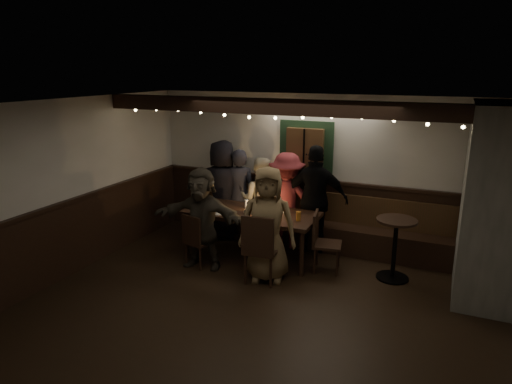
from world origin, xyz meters
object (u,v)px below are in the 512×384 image
at_px(person_b, 239,194).
at_px(person_g, 268,224).
at_px(chair_end, 322,238).
at_px(high_top, 395,241).
at_px(person_e, 316,199).
at_px(person_c, 260,199).
at_px(person_f, 202,218).
at_px(dining_table, 251,216).
at_px(person_a, 223,189).
at_px(chair_near_right, 260,245).
at_px(chair_near_left, 196,238).
at_px(person_d, 287,201).

height_order(person_b, person_g, person_g).
relative_size(chair_end, person_b, 0.56).
distance_m(high_top, person_e, 1.52).
xyz_separation_m(chair_end, person_c, (-1.36, 0.80, 0.24)).
relative_size(person_c, person_g, 0.90).
xyz_separation_m(high_top, person_f, (-2.78, -0.75, 0.21)).
bearing_deg(person_b, dining_table, 105.76).
bearing_deg(person_c, high_top, 155.29).
relative_size(person_a, person_e, 0.99).
bearing_deg(chair_near_right, dining_table, 121.85).
distance_m(chair_near_left, person_b, 1.49).
xyz_separation_m(chair_near_left, person_b, (0.04, 1.45, 0.34)).
relative_size(chair_near_left, person_f, 0.54).
bearing_deg(chair_end, person_b, 155.83).
xyz_separation_m(person_e, person_g, (-0.32, -1.31, -0.06)).
height_order(dining_table, person_e, person_e).
bearing_deg(dining_table, person_c, 101.83).
distance_m(chair_near_right, person_d, 1.53).
bearing_deg(person_d, person_a, -17.44).
relative_size(chair_end, person_e, 0.51).
height_order(chair_near_right, person_d, person_d).
distance_m(person_d, person_f, 1.59).
distance_m(chair_near_right, person_c, 1.74).
bearing_deg(dining_table, person_d, 60.63).
bearing_deg(person_c, person_d, 160.95).
bearing_deg(person_c, person_b, -8.46).
relative_size(chair_near_right, high_top, 1.13).
distance_m(person_b, person_g, 1.80).
relative_size(chair_near_right, person_e, 0.57).
bearing_deg(chair_end, person_c, 149.45).
xyz_separation_m(dining_table, person_d, (0.37, 0.66, 0.12)).
distance_m(high_top, person_g, 1.87).
relative_size(dining_table, high_top, 2.34).
bearing_deg(person_e, chair_near_left, 32.87).
distance_m(chair_end, person_e, 0.87).
relative_size(chair_near_right, person_c, 0.68).
distance_m(chair_near_left, person_e, 2.07).
height_order(high_top, person_c, person_c).
bearing_deg(person_g, person_f, 163.07).
relative_size(person_b, person_d, 0.99).
bearing_deg(chair_end, dining_table, 177.40).
xyz_separation_m(high_top, person_d, (-1.89, 0.57, 0.24)).
bearing_deg(high_top, chair_near_left, -164.34).
bearing_deg(high_top, chair_end, -172.03).
xyz_separation_m(chair_near_left, person_d, (0.98, 1.37, 0.35)).
bearing_deg(chair_near_right, person_c, 113.18).
height_order(chair_near_right, person_e, person_e).
bearing_deg(person_e, chair_end, 104.68).
bearing_deg(person_e, dining_table, 26.92).
xyz_separation_m(dining_table, chair_near_left, (-0.61, -0.71, -0.22)).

